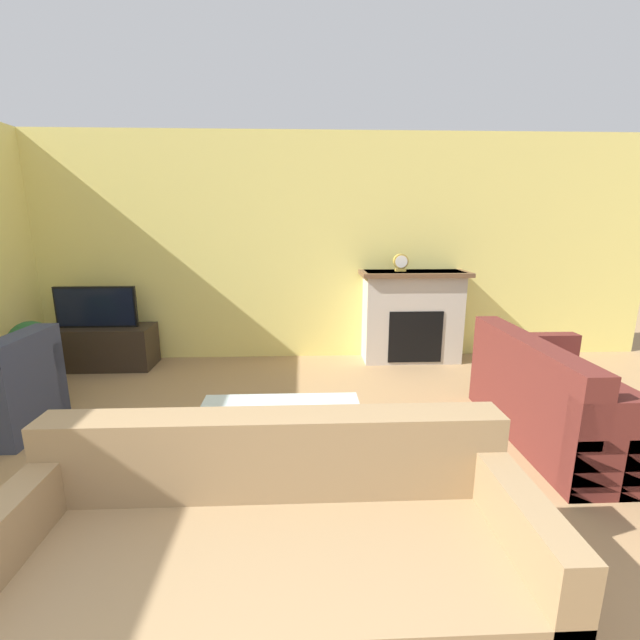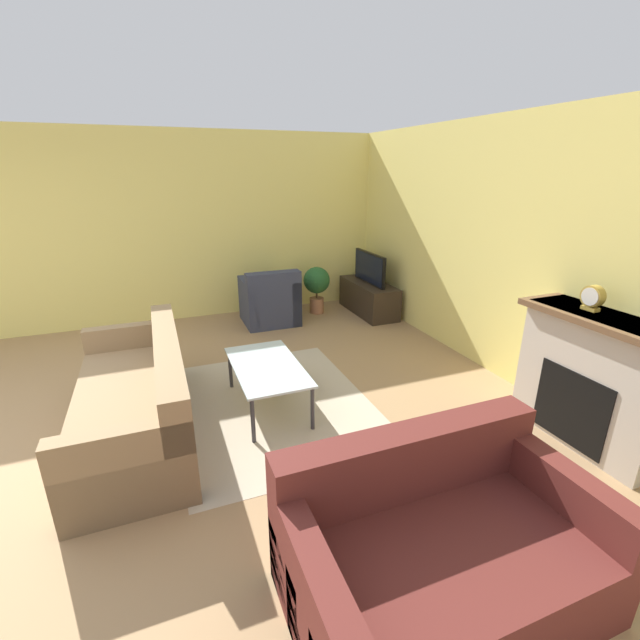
{
  "view_description": "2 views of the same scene",
  "coord_description": "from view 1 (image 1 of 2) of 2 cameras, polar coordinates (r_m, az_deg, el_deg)",
  "views": [
    {
      "loc": [
        0.15,
        -0.32,
        1.69
      ],
      "look_at": [
        0.3,
        3.19,
        0.87
      ],
      "focal_mm": 24.0,
      "sensor_mm": 36.0,
      "label": 1
    },
    {
      "loc": [
        3.55,
        1.5,
        2.17
      ],
      "look_at": [
        0.14,
        2.84,
        0.87
      ],
      "focal_mm": 24.0,
      "sensor_mm": 36.0,
      "label": 2
    }
  ],
  "objects": [
    {
      "name": "area_rug",
      "position": [
        3.22,
        -5.16,
        -18.62
      ],
      "size": [
        2.31,
        1.81,
        0.0
      ],
      "color": "#B7A88E",
      "rests_on": "ground_plane"
    },
    {
      "name": "tv_stand",
      "position": [
        5.63,
        -27.16,
        -3.23
      ],
      "size": [
        1.2,
        0.47,
        0.49
      ],
      "color": "#2D2319",
      "rests_on": "ground_plane"
    },
    {
      "name": "potted_plant",
      "position": [
        5.07,
        -34.0,
        -3.09
      ],
      "size": [
        0.41,
        0.41,
        0.74
      ],
      "color": "#AD704C",
      "rests_on": "ground_plane"
    },
    {
      "name": "wall_back",
      "position": [
        5.27,
        -4.16,
        9.4
      ],
      "size": [
        9.0,
        0.06,
        2.7
      ],
      "color": "#EADB72",
      "rests_on": "ground_plane"
    },
    {
      "name": "coffee_table",
      "position": [
        2.98,
        -5.37,
        -12.72
      ],
      "size": [
        1.11,
        0.61,
        0.43
      ],
      "color": "#333338",
      "rests_on": "ground_plane"
    },
    {
      "name": "couch_loveseat",
      "position": [
        3.91,
        29.77,
        -9.74
      ],
      "size": [
        0.95,
        1.6,
        0.82
      ],
      "rotation": [
        0.0,
        0.0,
        1.57
      ],
      "color": "#5B231E",
      "rests_on": "ground_plane"
    },
    {
      "name": "fireplace",
      "position": [
        5.31,
        12.16,
        0.74
      ],
      "size": [
        1.28,
        0.47,
        1.1
      ],
      "color": "#BCB2A3",
      "rests_on": "ground_plane"
    },
    {
      "name": "mantel_clock",
      "position": [
        5.17,
        10.71,
        7.58
      ],
      "size": [
        0.17,
        0.07,
        0.2
      ],
      "color": "#B79338",
      "rests_on": "fireplace"
    },
    {
      "name": "tv",
      "position": [
        5.53,
        -27.69,
        1.56
      ],
      "size": [
        0.91,
        0.06,
        0.47
      ],
      "color": "black",
      "rests_on": "tv_stand"
    },
    {
      "name": "couch_sectional",
      "position": [
        2.09,
        -6.41,
        -29.08
      ],
      "size": [
        2.14,
        0.86,
        0.82
      ],
      "color": "#8C704C",
      "rests_on": "ground_plane"
    }
  ]
}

